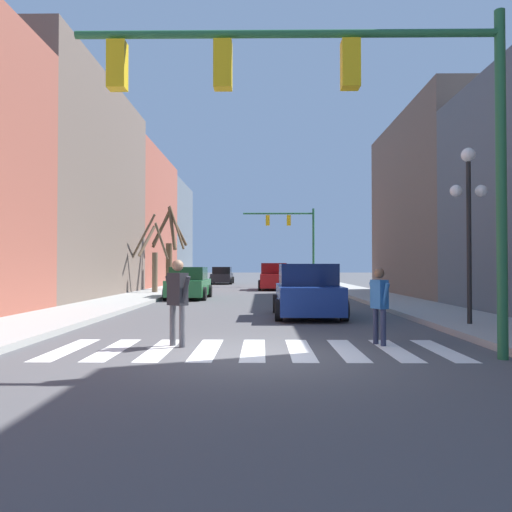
{
  "coord_description": "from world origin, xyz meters",
  "views": [
    {
      "loc": [
        0.16,
        -9.01,
        1.61
      ],
      "look_at": [
        -0.18,
        20.15,
        2.21
      ],
      "focal_mm": 35.0,
      "sensor_mm": 36.0,
      "label": 1
    }
  ],
  "objects": [
    {
      "name": "ground_plane",
      "position": [
        0.0,
        0.0,
        0.0
      ],
      "size": [
        240.0,
        240.0,
        0.0
      ],
      "primitive_type": "plane",
      "color": "#4C4C4F"
    },
    {
      "name": "building_row_left",
      "position": [
        -10.3,
        19.47,
        5.02
      ],
      "size": [
        6.0,
        50.6,
        10.92
      ],
      "color": "#934C3D",
      "rests_on": "ground_plane"
    },
    {
      "name": "crosswalk_stripes",
      "position": [
        -0.0,
        0.61,
        0.0
      ],
      "size": [
        7.65,
        2.6,
        0.01
      ],
      "color": "white",
      "rests_on": "ground_plane"
    },
    {
      "name": "traffic_signal_near",
      "position": [
        1.5,
        -0.32,
        4.56
      ],
      "size": [
        7.55,
        0.28,
        6.1
      ],
      "color": "#236038",
      "rests_on": "ground_plane"
    },
    {
      "name": "traffic_signal_far",
      "position": [
        2.73,
        31.19,
        4.5
      ],
      "size": [
        5.77,
        0.28,
        6.28
      ],
      "color": "#236038",
      "rests_on": "ground_plane"
    },
    {
      "name": "street_lamp_right_corner",
      "position": [
        5.45,
        3.74,
        3.32
      ],
      "size": [
        0.95,
        0.36,
        4.49
      ],
      "color": "black",
      "rests_on": "sidewalk_right"
    },
    {
      "name": "car_at_intersection",
      "position": [
        0.97,
        25.2,
        0.84
      ],
      "size": [
        2.1,
        4.26,
        1.82
      ],
      "rotation": [
        0.0,
        0.0,
        1.57
      ],
      "color": "red",
      "rests_on": "ground_plane"
    },
    {
      "name": "car_parked_right_near",
      "position": [
        1.62,
        6.91,
        0.78
      ],
      "size": [
        2.14,
        4.15,
        1.68
      ],
      "rotation": [
        0.0,
        0.0,
        1.57
      ],
      "color": "navy",
      "rests_on": "ground_plane"
    },
    {
      "name": "car_driving_toward_lane",
      "position": [
        3.42,
        34.68,
        0.76
      ],
      "size": [
        2.09,
        4.5,
        1.61
      ],
      "rotation": [
        0.0,
        0.0,
        1.57
      ],
      "color": "#A38423",
      "rests_on": "ground_plane"
    },
    {
      "name": "car_parked_right_far",
      "position": [
        -3.45,
        15.65,
        0.74
      ],
      "size": [
        2.01,
        4.15,
        1.57
      ],
      "rotation": [
        0.0,
        0.0,
        1.57
      ],
      "color": "#236B38",
      "rests_on": "ground_plane"
    },
    {
      "name": "car_driving_away_lane",
      "position": [
        -3.46,
        36.52,
        0.73
      ],
      "size": [
        2.0,
        4.84,
        1.56
      ],
      "rotation": [
        0.0,
        0.0,
        1.57
      ],
      "color": "black",
      "rests_on": "ground_plane"
    },
    {
      "name": "pedestrian_crossing_street",
      "position": [
        -1.53,
        1.0,
        1.03
      ],
      "size": [
        0.62,
        0.56,
        1.74
      ],
      "rotation": [
        0.0,
        0.0,
        2.42
      ],
      "color": "#4C4C51",
      "rests_on": "ground_plane"
    },
    {
      "name": "pedestrian_on_left_sidewalk",
      "position": [
        2.57,
        1.22,
        0.93
      ],
      "size": [
        0.32,
        0.66,
        1.57
      ],
      "rotation": [
        0.0,
        0.0,
        1.93
      ],
      "color": "#282D47",
      "rests_on": "ground_plane"
    },
    {
      "name": "street_tree_right_near",
      "position": [
        -6.02,
        19.19,
        2.03
      ],
      "size": [
        2.08,
        2.5,
        4.46
      ],
      "color": "brown",
      "rests_on": "sidewalk_left"
    },
    {
      "name": "street_tree_left_near",
      "position": [
        -5.75,
        22.67,
        2.84
      ],
      "size": [
        2.36,
        1.75,
        5.37
      ],
      "color": "brown",
      "rests_on": "sidewalk_left"
    }
  ]
}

